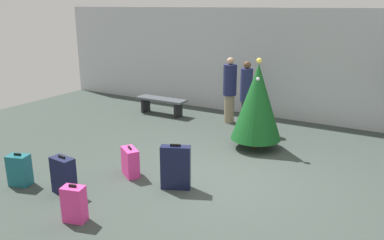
{
  "coord_description": "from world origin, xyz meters",
  "views": [
    {
      "loc": [
        2.9,
        -5.94,
        3.12
      ],
      "look_at": [
        -0.83,
        0.53,
        0.9
      ],
      "focal_mm": 36.71,
      "sensor_mm": 36.0,
      "label": 1
    }
  ],
  "objects_px": {
    "traveller_1": "(230,89)",
    "suitcase_4": "(176,167)",
    "holiday_tree": "(257,102)",
    "suitcase_3": "(20,170)",
    "traveller_0": "(246,94)",
    "waiting_bench": "(161,102)",
    "suitcase_0": "(130,162)",
    "suitcase_2": "(64,176)",
    "suitcase_1": "(74,204)"
  },
  "relations": [
    {
      "from": "holiday_tree",
      "to": "suitcase_1",
      "type": "relative_size",
      "value": 3.42
    },
    {
      "from": "waiting_bench",
      "to": "traveller_1",
      "type": "distance_m",
      "value": 2.15
    },
    {
      "from": "holiday_tree",
      "to": "waiting_bench",
      "type": "height_order",
      "value": "holiday_tree"
    },
    {
      "from": "suitcase_0",
      "to": "traveller_1",
      "type": "bearing_deg",
      "value": 87.96
    },
    {
      "from": "suitcase_2",
      "to": "suitcase_3",
      "type": "bearing_deg",
      "value": -169.75
    },
    {
      "from": "holiday_tree",
      "to": "traveller_0",
      "type": "distance_m",
      "value": 1.34
    },
    {
      "from": "holiday_tree",
      "to": "suitcase_0",
      "type": "distance_m",
      "value": 3.08
    },
    {
      "from": "waiting_bench",
      "to": "suitcase_2",
      "type": "xyz_separation_m",
      "value": [
        1.38,
        -4.97,
        -0.04
      ]
    },
    {
      "from": "traveller_1",
      "to": "suitcase_3",
      "type": "distance_m",
      "value": 5.66
    },
    {
      "from": "traveller_1",
      "to": "suitcase_4",
      "type": "xyz_separation_m",
      "value": [
        0.88,
        -4.12,
        -0.54
      ]
    },
    {
      "from": "suitcase_3",
      "to": "suitcase_4",
      "type": "xyz_separation_m",
      "value": [
        2.48,
        1.27,
        0.11
      ]
    },
    {
      "from": "waiting_bench",
      "to": "suitcase_1",
      "type": "height_order",
      "value": "suitcase_1"
    },
    {
      "from": "waiting_bench",
      "to": "traveller_1",
      "type": "bearing_deg",
      "value": 6.9
    },
    {
      "from": "waiting_bench",
      "to": "traveller_0",
      "type": "height_order",
      "value": "traveller_0"
    },
    {
      "from": "traveller_1",
      "to": "suitcase_4",
      "type": "bearing_deg",
      "value": -77.96
    },
    {
      "from": "suitcase_1",
      "to": "suitcase_3",
      "type": "xyz_separation_m",
      "value": [
        -1.76,
        0.4,
        0.01
      ]
    },
    {
      "from": "holiday_tree",
      "to": "suitcase_1",
      "type": "xyz_separation_m",
      "value": [
        -1.19,
        -4.26,
        -0.79
      ]
    },
    {
      "from": "holiday_tree",
      "to": "suitcase_3",
      "type": "bearing_deg",
      "value": -127.36
    },
    {
      "from": "traveller_1",
      "to": "suitcase_4",
      "type": "relative_size",
      "value": 2.15
    },
    {
      "from": "suitcase_3",
      "to": "suitcase_4",
      "type": "height_order",
      "value": "suitcase_4"
    },
    {
      "from": "holiday_tree",
      "to": "suitcase_3",
      "type": "relative_size",
      "value": 3.36
    },
    {
      "from": "holiday_tree",
      "to": "suitcase_2",
      "type": "height_order",
      "value": "holiday_tree"
    },
    {
      "from": "traveller_0",
      "to": "suitcase_3",
      "type": "bearing_deg",
      "value": -114.11
    },
    {
      "from": "holiday_tree",
      "to": "suitcase_1",
      "type": "distance_m",
      "value": 4.5
    },
    {
      "from": "traveller_0",
      "to": "suitcase_4",
      "type": "distance_m",
      "value": 3.77
    },
    {
      "from": "traveller_0",
      "to": "suitcase_4",
      "type": "bearing_deg",
      "value": -86.19
    },
    {
      "from": "holiday_tree",
      "to": "traveller_1",
      "type": "height_order",
      "value": "holiday_tree"
    },
    {
      "from": "suitcase_0",
      "to": "traveller_0",
      "type": "bearing_deg",
      "value": 78.13
    },
    {
      "from": "waiting_bench",
      "to": "suitcase_0",
      "type": "height_order",
      "value": "suitcase_0"
    },
    {
      "from": "suitcase_2",
      "to": "suitcase_4",
      "type": "relative_size",
      "value": 0.83
    },
    {
      "from": "traveller_0",
      "to": "suitcase_3",
      "type": "relative_size",
      "value": 2.94
    },
    {
      "from": "waiting_bench",
      "to": "suitcase_3",
      "type": "bearing_deg",
      "value": -84.97
    },
    {
      "from": "suitcase_1",
      "to": "traveller_1",
      "type": "bearing_deg",
      "value": 91.53
    },
    {
      "from": "suitcase_0",
      "to": "suitcase_2",
      "type": "xyz_separation_m",
      "value": [
        -0.53,
        -1.13,
        0.05
      ]
    },
    {
      "from": "suitcase_0",
      "to": "suitcase_3",
      "type": "height_order",
      "value": "suitcase_3"
    },
    {
      "from": "waiting_bench",
      "to": "suitcase_3",
      "type": "xyz_separation_m",
      "value": [
        0.45,
        -5.14,
        -0.08
      ]
    },
    {
      "from": "traveller_1",
      "to": "suitcase_0",
      "type": "height_order",
      "value": "traveller_1"
    },
    {
      "from": "waiting_bench",
      "to": "suitcase_1",
      "type": "distance_m",
      "value": 5.96
    },
    {
      "from": "suitcase_4",
      "to": "waiting_bench",
      "type": "bearing_deg",
      "value": 127.16
    },
    {
      "from": "suitcase_0",
      "to": "suitcase_1",
      "type": "relative_size",
      "value": 0.97
    },
    {
      "from": "suitcase_2",
      "to": "suitcase_4",
      "type": "distance_m",
      "value": 1.91
    },
    {
      "from": "suitcase_1",
      "to": "suitcase_3",
      "type": "bearing_deg",
      "value": 167.28
    },
    {
      "from": "holiday_tree",
      "to": "waiting_bench",
      "type": "xyz_separation_m",
      "value": [
        -3.4,
        1.27,
        -0.7
      ]
    },
    {
      "from": "traveller_1",
      "to": "traveller_0",
      "type": "bearing_deg",
      "value": -32.13
    },
    {
      "from": "traveller_0",
      "to": "traveller_1",
      "type": "relative_size",
      "value": 1.0
    },
    {
      "from": "traveller_0",
      "to": "suitcase_2",
      "type": "bearing_deg",
      "value": -105.16
    },
    {
      "from": "holiday_tree",
      "to": "suitcase_3",
      "type": "xyz_separation_m",
      "value": [
        -2.95,
        -3.87,
        -0.78
      ]
    },
    {
      "from": "suitcase_0",
      "to": "suitcase_1",
      "type": "distance_m",
      "value": 1.72
    },
    {
      "from": "holiday_tree",
      "to": "suitcase_0",
      "type": "height_order",
      "value": "holiday_tree"
    },
    {
      "from": "holiday_tree",
      "to": "traveller_0",
      "type": "relative_size",
      "value": 1.14
    }
  ]
}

